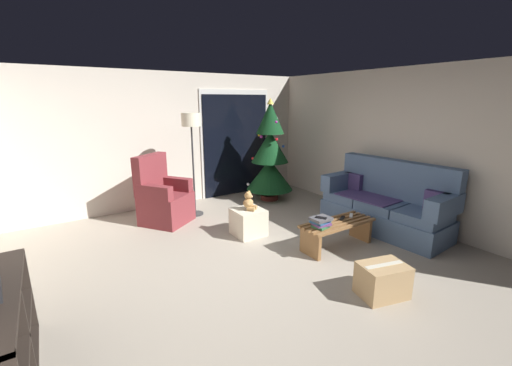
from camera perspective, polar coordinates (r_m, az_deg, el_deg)
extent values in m
plane|color=#9E9384|center=(4.16, 0.67, -14.25)|extent=(7.00, 7.00, 0.00)
cube|color=beige|center=(6.46, -14.67, 7.33)|extent=(5.72, 0.12, 2.50)
cube|color=beige|center=(5.80, 25.05, 5.69)|extent=(0.12, 6.00, 2.50)
cube|color=silver|center=(6.97, -3.58, 7.00)|extent=(1.60, 0.02, 2.20)
cube|color=black|center=(6.96, -3.50, 6.58)|extent=(1.50, 0.02, 2.10)
cube|color=slate|center=(5.50, 21.27, -5.99)|extent=(0.88, 1.95, 0.34)
cube|color=slate|center=(5.13, 27.23, -5.22)|extent=(0.72, 0.64, 0.14)
cube|color=slate|center=(5.41, 21.38, -3.65)|extent=(0.72, 0.64, 0.14)
cube|color=slate|center=(5.74, 16.17, -2.20)|extent=(0.72, 0.64, 0.14)
cube|color=slate|center=(5.58, 23.48, 0.64)|extent=(0.32, 1.91, 0.60)
cube|color=slate|center=(5.00, 30.16, -3.56)|extent=(0.77, 0.25, 0.28)
cube|color=slate|center=(5.85, 14.49, 0.35)|extent=(0.77, 0.25, 0.28)
cube|color=#47386B|center=(5.50, 19.15, -2.31)|extent=(0.66, 0.94, 0.02)
cube|color=#47386B|center=(5.20, 29.16, -2.79)|extent=(0.14, 0.33, 0.28)
cube|color=#47386B|center=(5.87, 16.76, 0.25)|extent=(0.14, 0.33, 0.28)
cube|color=olive|center=(4.52, 15.77, -7.44)|extent=(1.10, 0.05, 0.04)
cube|color=olive|center=(4.57, 14.94, -7.12)|extent=(1.10, 0.05, 0.04)
cube|color=olive|center=(4.62, 14.14, -6.81)|extent=(1.10, 0.05, 0.04)
cube|color=olive|center=(4.68, 13.35, -6.50)|extent=(1.10, 0.05, 0.04)
cube|color=olive|center=(4.74, 12.58, -6.20)|extent=(1.10, 0.05, 0.04)
cube|color=olive|center=(4.37, 9.51, -10.48)|extent=(0.05, 0.36, 0.34)
cube|color=olive|center=(5.04, 17.85, -7.55)|extent=(0.05, 0.36, 0.34)
cube|color=silver|center=(4.87, 16.35, -5.50)|extent=(0.15, 0.13, 0.02)
cube|color=black|center=(4.73, 14.88, -5.99)|extent=(0.16, 0.11, 0.02)
cube|color=#337042|center=(4.36, 11.28, -7.46)|extent=(0.22, 0.20, 0.03)
cube|color=#6B3D7A|center=(4.35, 11.40, -7.07)|extent=(0.23, 0.19, 0.03)
cube|color=#285684|center=(4.35, 11.23, -6.58)|extent=(0.25, 0.21, 0.04)
cube|color=#4C4C51|center=(4.33, 11.33, -6.17)|extent=(0.26, 0.20, 0.04)
cube|color=black|center=(4.30, 11.34, -5.97)|extent=(0.13, 0.16, 0.01)
cylinder|color=#4C1E19|center=(6.71, 2.36, -2.45)|extent=(0.36, 0.36, 0.10)
cylinder|color=brown|center=(6.68, 2.37, -1.55)|extent=(0.08, 0.08, 0.12)
cone|color=#0F3819|center=(6.59, 2.40, 1.55)|extent=(0.94, 0.94, 0.62)
cone|color=#0F3819|center=(6.49, 2.46, 6.41)|extent=(0.74, 0.74, 0.62)
cone|color=#0F3819|center=(6.43, 2.51, 11.38)|extent=(0.55, 0.55, 0.62)
sphere|color=#B233A5|center=(6.30, 0.93, 8.14)|extent=(0.06, 0.06, 0.06)
sphere|color=red|center=(6.53, -0.55, 4.33)|extent=(0.06, 0.06, 0.06)
sphere|color=#B233A5|center=(6.31, 3.54, 10.63)|extent=(0.06, 0.06, 0.06)
sphere|color=#1E8C33|center=(6.61, 2.99, 10.49)|extent=(0.06, 0.06, 0.06)
sphere|color=white|center=(6.49, -1.39, -0.23)|extent=(0.06, 0.06, 0.06)
sphere|color=gold|center=(6.38, 0.55, 8.44)|extent=(0.06, 0.06, 0.06)
sphere|color=white|center=(6.53, 3.64, 11.21)|extent=(0.06, 0.06, 0.06)
sphere|color=red|center=(6.26, 3.64, 7.66)|extent=(0.06, 0.06, 0.06)
sphere|color=blue|center=(6.59, 4.80, 6.44)|extent=(0.06, 0.06, 0.06)
cone|color=#EAD14C|center=(6.42, 2.54, 14.18)|extent=(0.14, 0.14, 0.12)
cube|color=maroon|center=(5.63, -15.35, -5.19)|extent=(0.95, 0.95, 0.31)
cube|color=maroon|center=(5.56, -15.52, -2.81)|extent=(0.95, 0.95, 0.18)
cube|color=maroon|center=(5.62, -18.01, 1.53)|extent=(0.65, 0.53, 0.64)
cube|color=maroon|center=(5.71, -13.83, -0.15)|extent=(0.45, 0.55, 0.22)
cube|color=maroon|center=(5.28, -17.29, -1.57)|extent=(0.45, 0.55, 0.22)
cylinder|color=#2D2D30|center=(5.95, -10.56, -5.30)|extent=(0.28, 0.28, 0.02)
cylinder|color=#2D2D30|center=(5.74, -10.92, 2.12)|extent=(0.03, 0.03, 1.55)
cylinder|color=beige|center=(5.62, -11.35, 10.87)|extent=(0.32, 0.32, 0.22)
cube|color=black|center=(3.60, -37.93, -15.41)|extent=(0.40, 0.04, 0.77)
cube|color=beige|center=(4.95, -1.35, -6.86)|extent=(0.44, 0.44, 0.40)
cylinder|color=tan|center=(4.89, -0.50, -4.21)|extent=(0.12, 0.13, 0.06)
cylinder|color=tan|center=(4.80, -0.90, -4.57)|extent=(0.12, 0.13, 0.06)
sphere|color=tan|center=(4.85, -1.37, -3.56)|extent=(0.15, 0.15, 0.15)
sphere|color=tan|center=(4.81, -1.38, -2.21)|extent=(0.11, 0.11, 0.11)
sphere|color=tan|center=(4.80, -0.82, -2.38)|extent=(0.04, 0.04, 0.04)
sphere|color=tan|center=(4.83, -1.22, -1.56)|extent=(0.04, 0.04, 0.04)
sphere|color=tan|center=(4.76, -1.54, -1.79)|extent=(0.04, 0.04, 0.04)
sphere|color=tan|center=(4.90, -0.86, -3.23)|extent=(0.06, 0.06, 0.06)
sphere|color=tan|center=(4.77, -1.45, -3.72)|extent=(0.06, 0.06, 0.06)
cube|color=tan|center=(3.76, 21.31, -15.61)|extent=(0.55, 0.45, 0.35)
cube|color=beige|center=(3.67, 21.57, -13.20)|extent=(0.44, 0.17, 0.00)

